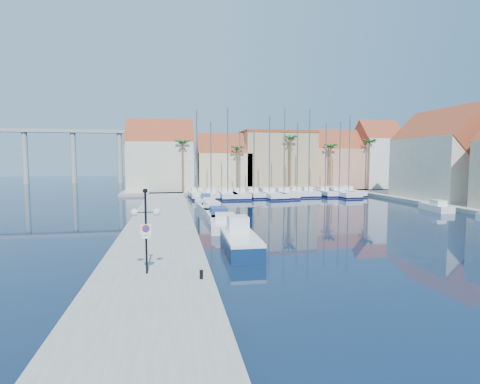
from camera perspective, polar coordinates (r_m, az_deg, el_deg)
name	(u,v)px	position (r m, az deg, el deg)	size (l,w,h in m)	color
ground	(284,247)	(27.52, 6.77, -8.26)	(260.00, 260.00, 0.00)	black
quay_west	(162,218)	(39.58, -11.78, -3.93)	(6.00, 77.00, 0.50)	gray
shore_north	(262,190)	(75.99, 3.36, 0.35)	(54.00, 16.00, 0.50)	gray
lamp_post	(146,218)	(19.38, -14.17, -3.88)	(1.47, 0.40, 4.33)	black
bollard	(201,274)	(18.63, -5.91, -12.39)	(0.18, 0.18, 0.44)	black
fishing_boat	(240,240)	(25.84, 0.03, -7.38)	(2.34, 6.54, 2.27)	#0D254E
motorboat_west_0	(224,222)	(34.59, -2.41, -4.66)	(3.15, 7.70, 1.40)	white
motorboat_west_1	(218,215)	(39.39, -3.41, -3.50)	(2.43, 7.40, 1.40)	white
motorboat_west_2	(211,208)	(44.69, -4.48, -2.50)	(2.92, 7.65, 1.40)	white
motorboat_west_3	(209,205)	(48.36, -4.78, -1.94)	(2.16, 6.33, 1.40)	white
motorboat_west_4	(206,200)	(54.53, -5.23, -1.17)	(2.54, 6.20, 1.40)	white
motorboat_west_5	(202,196)	(59.43, -5.81, -0.68)	(2.62, 7.13, 1.40)	white
motorboat_east_1	(436,207)	(51.92, 27.72, -2.02)	(2.41, 5.44, 1.40)	white
sailboat_0	(197,194)	(62.53, -6.58, -0.31)	(2.87, 9.51, 14.32)	white
sailboat_1	(211,194)	(62.35, -4.46, -0.31)	(2.20, 8.23, 12.46)	white
sailboat_2	(227,194)	(62.12, -1.92, -0.32)	(3.14, 10.23, 14.74)	white
sailboat_3	(239,194)	(62.55, -0.08, -0.33)	(3.56, 10.59, 11.09)	white
sailboat_4	(253,193)	(63.67, 1.99, -0.22)	(2.89, 9.08, 11.25)	white
sailboat_5	(268,194)	(63.40, 4.27, -0.26)	(3.96, 12.02, 13.54)	white
sailboat_6	(283,193)	(64.08, 6.56, -0.19)	(2.97, 10.60, 14.84)	white
sailboat_7	(296,192)	(66.03, 8.55, -0.07)	(2.71, 8.93, 12.62)	white
sailboat_8	(308,192)	(66.45, 10.29, 0.00)	(2.71, 8.32, 14.91)	white
sailboat_9	(324,192)	(67.36, 12.66, -0.03)	(2.41, 8.67, 12.57)	white
sailboat_10	(337,193)	(67.27, 14.58, -0.11)	(3.66, 11.64, 12.70)	white
sailboat_11	(347,192)	(69.60, 15.99, 0.05)	(2.88, 10.04, 14.12)	white
building_0	(161,159)	(72.63, -12.00, 5.00)	(12.30, 9.00, 13.50)	beige
building_1	(223,165)	(73.29, -2.54, 4.14)	(10.30, 8.00, 11.00)	tan
building_2	(276,160)	(76.52, 5.57, 4.87)	(14.20, 10.20, 11.50)	tan
building_3	(334,162)	(79.72, 14.12, 4.46)	(10.30, 8.00, 12.00)	tan
building_4	(377,157)	(82.98, 20.11, 5.09)	(8.30, 8.00, 14.00)	silver
building_6	(444,158)	(63.68, 28.61, 4.54)	(9.00, 14.30, 13.50)	beige
palm_0	(183,144)	(67.69, -8.75, 7.23)	(2.60, 2.60, 10.15)	brown
palm_1	(238,150)	(68.67, -0.32, 6.46)	(2.60, 2.60, 9.15)	brown
palm_2	(291,140)	(71.17, 7.71, 7.88)	(2.60, 2.60, 11.15)	brown
palm_3	(331,148)	(73.97, 13.64, 6.58)	(2.60, 2.60, 9.65)	brown
palm_4	(369,143)	(77.59, 19.10, 7.06)	(2.60, 2.60, 10.65)	brown
viaduct	(53,145)	(112.09, -26.63, 6.42)	(48.00, 2.20, 14.45)	#9E9E99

